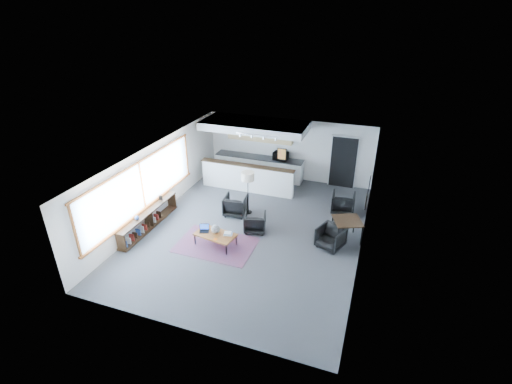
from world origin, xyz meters
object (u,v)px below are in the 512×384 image
(armchair_right, at_px, (255,221))
(dining_table, at_px, (347,222))
(dining_chair_far, at_px, (343,204))
(coffee_table, at_px, (215,235))
(ceramic_pot, at_px, (216,229))
(dining_chair_near, at_px, (331,238))
(armchair_left, at_px, (236,204))
(laptop, at_px, (204,229))
(microwave, at_px, (281,155))
(book_stack, at_px, (228,233))
(floor_lamp, at_px, (248,178))

(armchair_right, height_order, dining_table, same)
(armchair_right, distance_m, dining_chair_far, 3.38)
(coffee_table, distance_m, ceramic_pot, 0.18)
(coffee_table, relative_size, dining_chair_near, 2.06)
(armchair_left, distance_m, dining_chair_near, 3.63)
(laptop, relative_size, armchair_left, 0.45)
(armchair_left, xyz_separation_m, dining_chair_far, (3.57, 1.42, -0.05))
(laptop, xyz_separation_m, dining_chair_far, (3.83, 3.36, -0.12))
(armchair_left, distance_m, dining_table, 3.93)
(coffee_table, height_order, dining_table, dining_table)
(coffee_table, xyz_separation_m, microwave, (0.52, 5.34, 0.75))
(armchair_right, distance_m, microwave, 4.23)
(ceramic_pot, xyz_separation_m, dining_table, (3.78, 1.63, 0.10))
(ceramic_pot, distance_m, book_stack, 0.41)
(coffee_table, distance_m, dining_table, 4.13)
(dining_table, bearing_deg, laptop, -158.66)
(coffee_table, xyz_separation_m, book_stack, (0.39, 0.10, 0.07))
(laptop, distance_m, armchair_right, 1.71)
(coffee_table, relative_size, dining_table, 1.22)
(floor_lamp, xyz_separation_m, microwave, (0.29, 3.09, -0.25))
(dining_chair_far, xyz_separation_m, microwave, (-2.91, 1.93, 0.79))
(ceramic_pot, bearing_deg, microwave, 84.25)
(laptop, distance_m, book_stack, 0.79)
(book_stack, xyz_separation_m, dining_chair_near, (2.98, 0.99, -0.12))
(microwave, bearing_deg, book_stack, -84.72)
(ceramic_pot, bearing_deg, dining_table, 23.28)
(armchair_right, xyz_separation_m, dining_chair_far, (2.56, 2.21, -0.01))
(ceramic_pot, height_order, dining_chair_far, dining_chair_far)
(book_stack, height_order, dining_chair_far, dining_chair_far)
(dining_chair_near, bearing_deg, armchair_right, -161.66)
(book_stack, distance_m, armchair_right, 1.20)
(dining_table, bearing_deg, coffee_table, -155.95)
(ceramic_pot, height_order, microwave, microwave)
(coffee_table, distance_m, laptop, 0.41)
(laptop, distance_m, dining_chair_far, 5.09)
(book_stack, relative_size, floor_lamp, 0.20)
(book_stack, distance_m, dining_chair_near, 3.15)
(armchair_left, height_order, dining_chair_far, armchair_left)
(coffee_table, relative_size, dining_chair_far, 1.93)
(dining_table, distance_m, dining_chair_near, 0.78)
(coffee_table, bearing_deg, armchair_left, 102.75)
(ceramic_pot, height_order, floor_lamp, floor_lamp)
(armchair_right, xyz_separation_m, dining_chair_near, (2.50, -0.11, -0.03))
(floor_lamp, relative_size, dining_chair_near, 2.45)
(armchair_left, height_order, dining_chair_near, armchair_left)
(book_stack, relative_size, armchair_right, 0.44)
(laptop, bearing_deg, coffee_table, -27.72)
(book_stack, bearing_deg, dining_chair_near, 18.36)
(laptop, distance_m, ceramic_pot, 0.40)
(armchair_right, bearing_deg, dining_table, 174.98)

